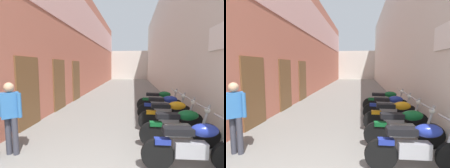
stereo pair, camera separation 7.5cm
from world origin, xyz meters
The scene contains 11 objects.
ground_plane centered at (0.00, 9.75, 0.00)m, with size 39.50×39.50×0.00m, color slate.
building_left centered at (-2.84, 11.69, 3.56)m, with size 0.45×23.50×7.06m.
building_right centered at (2.84, 11.75, 3.71)m, with size 0.45×23.50×7.42m.
building_far_end centered at (0.00, 24.50, 2.09)m, with size 8.29×2.00×4.17m, color beige.
motorcycle_nearest centered at (1.70, 1.64, 0.50)m, with size 1.85×0.58×1.04m.
motorcycle_second centered at (1.70, 2.56, 0.50)m, with size 1.85×0.58×1.04m.
motorcycle_third centered at (1.70, 3.53, 0.50)m, with size 1.85×0.58×1.04m.
motorcycle_fourth centered at (1.70, 4.47, 0.50)m, with size 1.85×0.58×1.04m.
motorcycle_fifth centered at (1.70, 5.50, 0.50)m, with size 1.85×0.58×1.04m.
pedestrian_by_doorway centered at (-1.97, 1.78, 0.92)m, with size 0.52×0.38×1.57m.
umbrella_leaning centered at (-2.22, 2.07, 0.68)m, with size 0.20×0.35×0.97m.
Camera 1 is at (0.61, -1.37, 1.90)m, focal length 26.78 mm.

